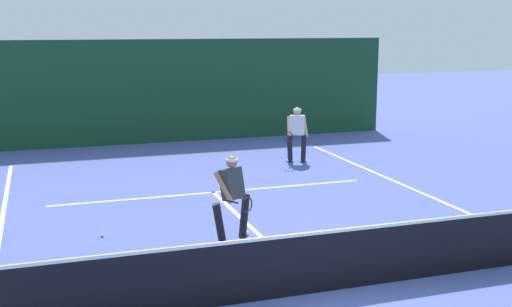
{
  "coord_description": "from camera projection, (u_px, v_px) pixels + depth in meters",
  "views": [
    {
      "loc": [
        -3.91,
        -8.49,
        4.01
      ],
      "look_at": [
        0.94,
        5.88,
        1.0
      ],
      "focal_mm": 45.4,
      "sensor_mm": 36.0,
      "label": 1
    }
  ],
  "objects": [
    {
      "name": "player_far",
      "position": [
        297.0,
        132.0,
        19.11
      ],
      "size": [
        0.94,
        0.85,
        1.65
      ],
      "rotation": [
        0.0,
        0.0,
        2.81
      ],
      "color": "black",
      "rests_on": "ground_plane"
    },
    {
      "name": "court_line_service",
      "position": [
        213.0,
        192.0,
        15.8
      ],
      "size": [
        7.82,
        0.1,
        0.01
      ],
      "primitive_type": "cube",
      "color": "white",
      "rests_on": "ground_plane"
    },
    {
      "name": "tennis_net",
      "position": [
        321.0,
        261.0,
        9.8
      ],
      "size": [
        10.52,
        0.09,
        1.1
      ],
      "color": "#1E4723",
      "rests_on": "ground_plane"
    },
    {
      "name": "player_near",
      "position": [
        232.0,
        195.0,
        12.07
      ],
      "size": [
        0.94,
        1.08,
        1.65
      ],
      "rotation": [
        0.0,
        0.0,
        3.73
      ],
      "color": "black",
      "rests_on": "ground_plane"
    },
    {
      "name": "court_line_baseline_far",
      "position": [
        173.0,
        155.0,
        20.35
      ],
      "size": [
        9.59,
        0.1,
        0.01
      ],
      "primitive_type": "cube",
      "color": "white",
      "rests_on": "ground_plane"
    },
    {
      "name": "ground_plane",
      "position": [
        321.0,
        292.0,
        9.89
      ],
      "size": [
        80.0,
        80.0,
        0.0
      ],
      "primitive_type": "plane",
      "color": "#4D5BA8"
    },
    {
      "name": "back_fence_windscreen",
      "position": [
        158.0,
        92.0,
        22.21
      ],
      "size": [
        16.9,
        0.12,
        3.55
      ],
      "primitive_type": "cube",
      "color": "#164025",
      "rests_on": "ground_plane"
    },
    {
      "name": "tennis_ball",
      "position": [
        102.0,
        235.0,
        12.46
      ],
      "size": [
        0.07,
        0.07,
        0.07
      ],
      "primitive_type": "sphere",
      "color": "#D1E033",
      "rests_on": "ground_plane"
    },
    {
      "name": "court_line_centre",
      "position": [
        254.0,
        230.0,
        12.87
      ],
      "size": [
        0.1,
        6.4,
        0.01
      ],
      "primitive_type": "cube",
      "color": "white",
      "rests_on": "ground_plane"
    }
  ]
}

